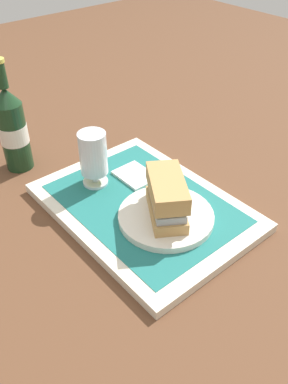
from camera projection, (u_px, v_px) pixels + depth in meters
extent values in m
plane|color=brown|center=(144.00, 211.00, 0.87)|extent=(3.00, 3.00, 0.00)
cube|color=beige|center=(144.00, 207.00, 0.86)|extent=(0.44, 0.32, 0.02)
cube|color=#1E6B66|center=(144.00, 203.00, 0.85)|extent=(0.38, 0.27, 0.00)
cylinder|color=silver|center=(168.00, 216.00, 0.81)|extent=(0.19, 0.19, 0.01)
cube|color=tan|center=(168.00, 208.00, 0.80)|extent=(0.14, 0.12, 0.02)
cube|color=#9EA3A8|center=(168.00, 200.00, 0.79)|extent=(0.13, 0.11, 0.02)
cube|color=silver|center=(169.00, 195.00, 0.78)|extent=(0.12, 0.10, 0.01)
sphere|color=#47932D|center=(164.00, 176.00, 0.81)|extent=(0.04, 0.04, 0.04)
cube|color=tan|center=(169.00, 186.00, 0.77)|extent=(0.14, 0.12, 0.04)
cylinder|color=silver|center=(96.00, 182.00, 0.91)|extent=(0.06, 0.06, 0.01)
cylinder|color=silver|center=(95.00, 176.00, 0.90)|extent=(0.01, 0.01, 0.02)
cylinder|color=silver|center=(93.00, 153.00, 0.86)|extent=(0.06, 0.06, 0.09)
cylinder|color=gold|center=(94.00, 161.00, 0.87)|extent=(0.06, 0.06, 0.06)
cylinder|color=white|center=(93.00, 148.00, 0.85)|extent=(0.05, 0.05, 0.01)
cube|color=white|center=(135.00, 175.00, 0.93)|extent=(0.09, 0.07, 0.01)
cylinder|color=#19381E|center=(14.00, 137.00, 0.95)|extent=(0.06, 0.06, 0.17)
cylinder|color=silver|center=(14.00, 134.00, 0.94)|extent=(0.07, 0.07, 0.05)
cone|color=#19381E|center=(5.00, 96.00, 0.89)|extent=(0.06, 0.06, 0.04)
cylinder|color=#19381E|center=(1.00, 75.00, 0.86)|extent=(0.02, 0.02, 0.05)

